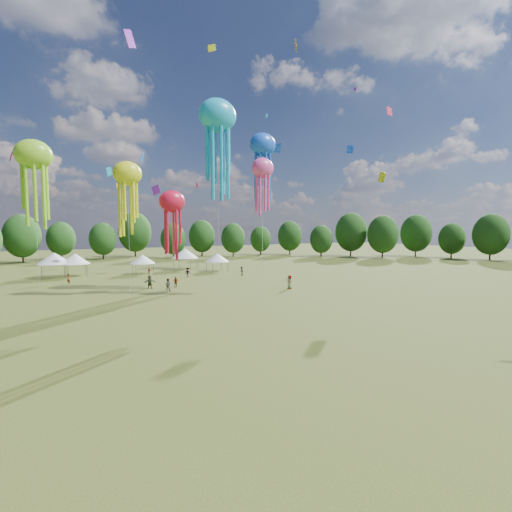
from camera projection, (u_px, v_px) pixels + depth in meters
ground at (407, 368)px, 22.50m from camera, size 300.00×300.00×0.00m
spectator_near at (168, 285)px, 49.88m from camera, size 1.05×0.97×1.74m
spectators_far at (191, 277)px, 57.57m from camera, size 28.60×22.41×1.91m
festival_tents at (132, 257)px, 68.99m from camera, size 33.23×11.27×4.46m
show_kites at (197, 162)px, 57.89m from camera, size 45.53×28.43×27.97m
small_kites at (167, 94)px, 56.74m from camera, size 68.20×59.02×45.49m
treeline at (130, 238)px, 74.02m from camera, size 201.57×95.24×13.43m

